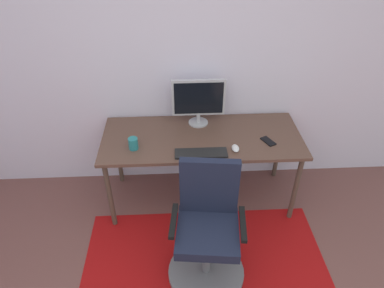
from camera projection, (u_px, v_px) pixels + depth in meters
name	position (u px, v px, depth m)	size (l,w,h in m)	color
wall_back	(175.00, 57.00, 3.06)	(6.00, 0.10, 2.60)	silver
area_rug	(205.00, 263.00, 2.86)	(1.98, 1.13, 0.01)	#A60F10
desk	(202.00, 142.00, 3.08)	(1.75, 0.72, 0.74)	brown
monitor	(199.00, 99.00, 3.08)	(0.47, 0.18, 0.44)	#B2B2B7
keyboard	(201.00, 153.00, 2.83)	(0.43, 0.13, 0.02)	black
computer_mouse	(235.00, 148.00, 2.87)	(0.06, 0.10, 0.03)	white
coffee_cup	(133.00, 144.00, 2.87)	(0.08, 0.08, 0.10)	teal
cell_phone	(268.00, 141.00, 2.98)	(0.07, 0.14, 0.01)	black
office_chair	(207.00, 238.00, 2.59)	(0.60, 0.60, 1.01)	slate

